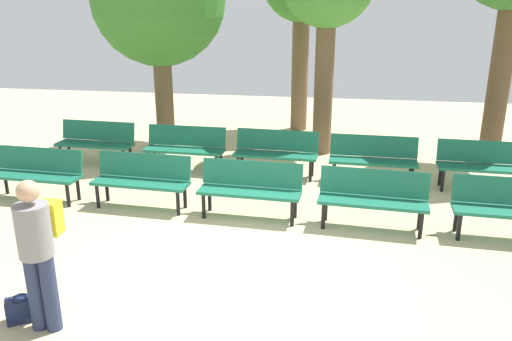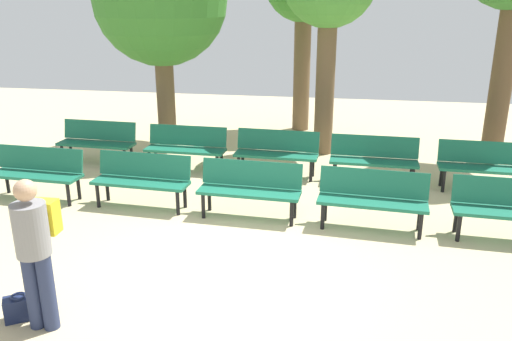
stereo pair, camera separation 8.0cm
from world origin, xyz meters
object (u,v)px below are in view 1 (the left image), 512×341
(bench_r0_c4, at_px, (511,205))
(bench_r1_c2, at_px, (276,150))
(visitor_with_backpack, at_px, (38,246))
(bench_r1_c1, at_px, (185,146))
(bench_r0_c2, at_px, (250,186))
(bench_r0_c0, at_px, (36,171))
(bench_r0_c3, at_px, (373,196))
(bench_r1_c3, at_px, (373,157))
(bench_r0_c1, at_px, (142,177))
(handbag, at_px, (22,309))
(tree_1, at_px, (159,0))
(bench_r1_c4, at_px, (484,163))
(bench_r1_c0, at_px, (96,140))

(bench_r0_c4, distance_m, bench_r1_c2, 4.28)
(visitor_with_backpack, bearing_deg, bench_r1_c1, -90.59)
(bench_r0_c2, relative_size, bench_r0_c4, 1.00)
(bench_r0_c0, height_order, bench_r0_c3, same)
(bench_r0_c3, bearing_deg, bench_r1_c3, 91.44)
(bench_r1_c1, xyz_separation_m, visitor_with_backpack, (0.10, -5.31, 0.43))
(bench_r0_c4, relative_size, bench_r1_c2, 1.00)
(bench_r0_c0, height_order, bench_r1_c3, same)
(bench_r0_c1, distance_m, handbag, 3.30)
(tree_1, distance_m, handbag, 7.62)
(handbag, bearing_deg, bench_r0_c1, 88.32)
(bench_r0_c1, xyz_separation_m, bench_r1_c4, (5.73, 1.76, 0.00))
(bench_r0_c0, bearing_deg, bench_r1_c0, 89.94)
(bench_r0_c2, bearing_deg, bench_r1_c3, 47.12)
(bench_r0_c0, bearing_deg, bench_r1_c2, 28.88)
(tree_1, bearing_deg, visitor_with_backpack, -81.21)
(bench_r0_c4, height_order, bench_r1_c0, same)
(bench_r0_c0, distance_m, bench_r1_c2, 4.32)
(handbag, bearing_deg, visitor_with_backpack, -9.00)
(bench_r0_c3, xyz_separation_m, bench_r1_c4, (2.03, 1.98, 0.00))
(bench_r0_c0, height_order, bench_r1_c2, same)
(handbag, bearing_deg, tree_1, 96.14)
(bench_r1_c1, relative_size, bench_r1_c4, 1.00)
(bench_r1_c2, bearing_deg, bench_r1_c4, -0.17)
(bench_r0_c2, distance_m, bench_r1_c2, 2.06)
(bench_r0_c4, xyz_separation_m, tree_1, (-6.46, 3.91, 2.75))
(bench_r0_c0, bearing_deg, bench_r0_c4, 0.26)
(bench_r1_c4, bearing_deg, bench_r0_c3, -133.99)
(bench_r1_c1, distance_m, tree_1, 3.36)
(bench_r1_c1, bearing_deg, bench_r0_c0, -135.02)
(bench_r1_c0, relative_size, visitor_with_backpack, 0.98)
(bench_r0_c2, height_order, bench_r0_c3, same)
(bench_r0_c4, xyz_separation_m, bench_r1_c0, (-7.43, 2.35, 0.00))
(bench_r1_c2, xyz_separation_m, tree_1, (-2.80, 1.69, 2.75))
(bench_r0_c3, relative_size, bench_r1_c3, 1.01)
(bench_r0_c4, relative_size, bench_r1_c4, 1.01)
(bench_r1_c0, distance_m, visitor_with_backpack, 5.80)
(bench_r0_c4, bearing_deg, visitor_with_backpack, -147.55)
(bench_r0_c0, relative_size, bench_r0_c1, 1.00)
(bench_r1_c0, height_order, bench_r1_c4, same)
(bench_r1_c0, bearing_deg, bench_r0_c1, -46.61)
(bench_r0_c1, height_order, bench_r1_c2, same)
(bench_r0_c2, relative_size, bench_r1_c4, 1.00)
(bench_r0_c4, height_order, bench_r1_c3, same)
(bench_r1_c3, bearing_deg, bench_r0_c2, -133.97)
(bench_r0_c1, bearing_deg, visitor_with_backpack, -82.87)
(bench_r1_c3, distance_m, bench_r1_c4, 1.93)
(bench_r1_c2, bearing_deg, bench_r0_c0, -151.16)
(bench_r0_c4, xyz_separation_m, handbag, (-5.72, -3.00, -0.37))
(bench_r1_c2, bearing_deg, bench_r1_c1, -178.39)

